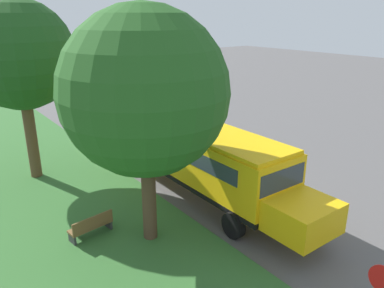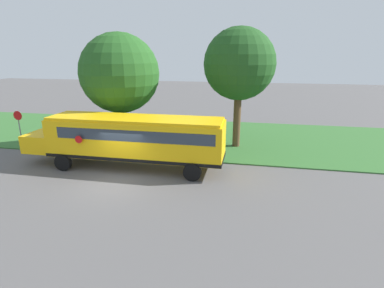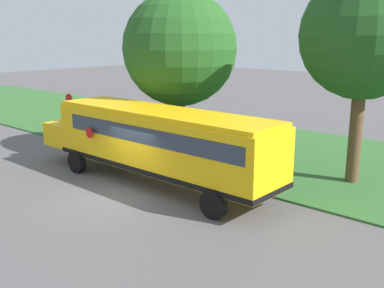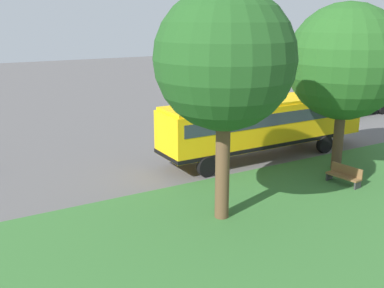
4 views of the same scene
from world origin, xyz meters
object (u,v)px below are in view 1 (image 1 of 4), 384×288
Objects in this scene: car_blue_nearest at (130,99)px; oak_tree_roadside_mid at (20,57)px; oak_tree_beside_bus at (149,91)px; park_bench at (91,226)px; school_bus at (196,152)px; car_silver_middle at (96,86)px.

oak_tree_roadside_mid is (-10.57, -10.03, 5.07)m from car_blue_nearest.
oak_tree_roadside_mid is (-1.96, 8.11, 0.54)m from oak_tree_beside_bus.
oak_tree_beside_bus is (-8.61, -18.14, 4.53)m from car_blue_nearest.
park_bench is (0.11, -6.80, -5.47)m from oak_tree_roadside_mid.
school_bus is 7.51× the size of park_bench.
car_silver_middle is at bearing 90.00° from car_blue_nearest.
school_bus is at bearing 31.17° from oak_tree_beside_bus.
school_bus is 23.98m from car_silver_middle.
car_silver_middle is 2.66× the size of park_bench.
car_silver_middle is at bearing 77.81° from school_bus.
oak_tree_beside_bus reaches higher than car_blue_nearest.
car_blue_nearest is at bearing 58.12° from park_bench.
school_bus is 5.66m from park_bench.
car_blue_nearest is 7.42m from car_silver_middle.
school_bus reaches higher than car_blue_nearest.
car_silver_middle is at bearing 66.66° from park_bench.
oak_tree_roadside_mid is at bearing -121.20° from car_silver_middle.
car_blue_nearest is (5.06, 15.99, -1.05)m from school_bus.
car_blue_nearest is 2.66× the size of park_bench.
oak_tree_beside_bus is at bearing -115.39° from car_blue_nearest.
oak_tree_roadside_mid is at bearing -136.51° from car_blue_nearest.
oak_tree_beside_bus is at bearing -108.61° from car_silver_middle.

